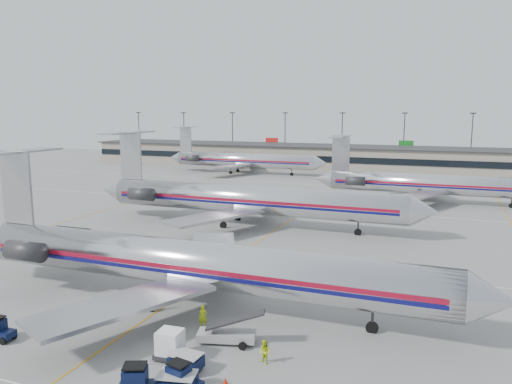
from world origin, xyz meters
The scene contains 17 objects.
ground centered at (0.00, 0.00, 0.00)m, with size 260.00×260.00×0.00m, color gray.
apron_markings centered at (0.00, 10.00, 0.01)m, with size 160.00×0.15×0.02m, color silver.
terminal centered at (0.00, 97.97, 3.16)m, with size 162.00×17.00×6.25m.
light_mast_row centered at (0.00, 112.00, 8.58)m, with size 163.60×0.40×15.28m.
jet_foreground centered at (1.45, -3.52, 3.59)m, with size 47.32×27.87×12.39m.
jet_second_row centered at (-4.99, 24.79, 3.75)m, with size 49.31×29.04×12.91m.
jet_third_row centered at (18.27, 52.18, 3.33)m, with size 41.93×25.79×11.47m.
jet_back_row centered at (-27.91, 78.42, 3.42)m, with size 43.04×26.48×11.77m.
tug_center centered at (5.62, -16.68, 0.89)m, with size 2.69×2.04×1.96m.
tug_right centered at (7.57, -15.29, 0.81)m, with size 2.37×1.52×1.79m.
cart_inner centered at (6.64, -13.09, 0.59)m, with size 2.05×1.47×1.12m.
cart_outer centered at (7.44, -15.54, 0.65)m, with size 2.42×1.90×1.22m.
uld_container centered at (4.96, -12.12, 0.97)m, with size 1.89×1.61×1.92m.
belt_loader centered at (7.52, -8.75, 0.67)m, with size 4.88×2.46×2.50m.
ramp_worker_near centered at (4.80, -7.16, 0.87)m, with size 0.63×0.41×1.73m, color #BDD614.
ramp_worker_far centered at (10.86, -10.53, 0.78)m, with size 0.76×0.59×1.55m, color #C6E215.
cone_right centered at (9.68, -13.89, 0.29)m, with size 0.43×0.43×0.59m, color red.
Camera 1 is at (20.95, -38.26, 15.91)m, focal length 35.00 mm.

